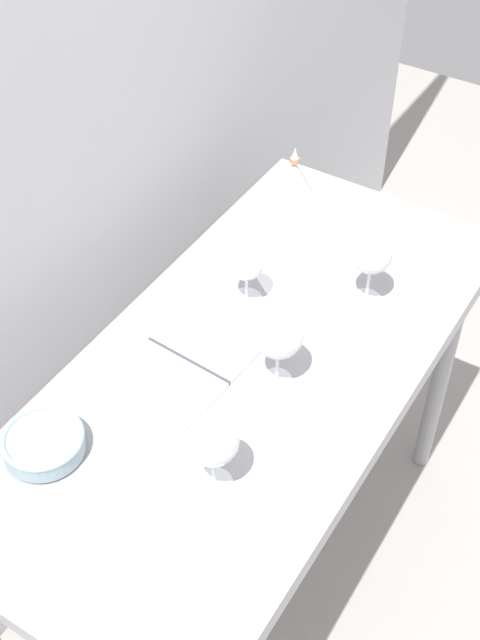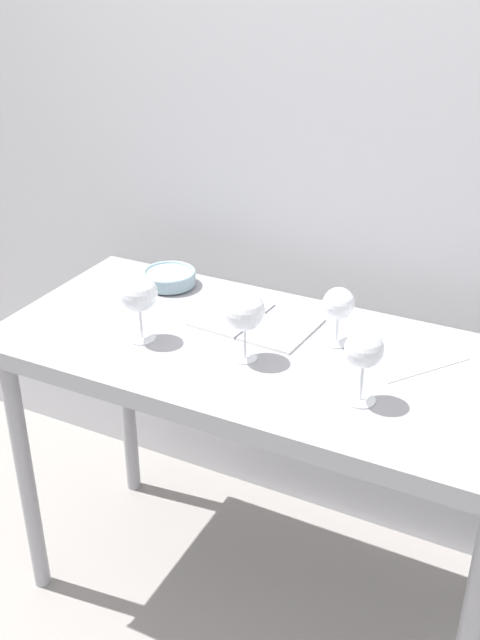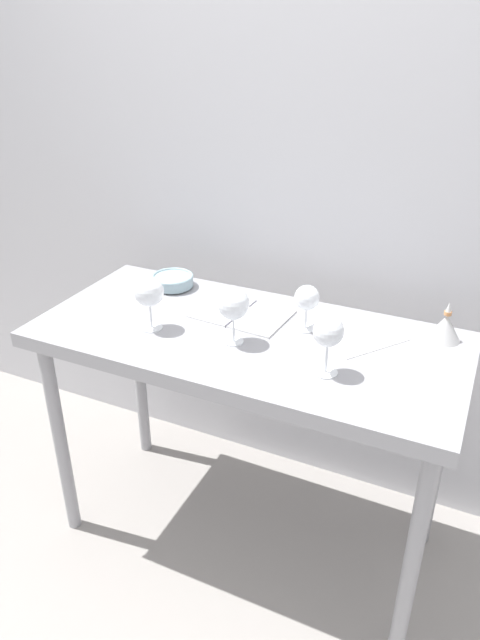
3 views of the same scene
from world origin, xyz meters
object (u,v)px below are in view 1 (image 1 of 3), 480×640
object	(u,v)px
wine_glass_far_right	(247,264)
wine_glass_near_right	(372,256)
open_notebook	(188,361)
tasting_sheet_upper	(280,252)
decanter_funnel	(294,176)
tasting_bowl	(44,443)
wine_glass_near_center	(279,336)
wine_glass_near_left	(213,442)

from	to	relation	value
wine_glass_far_right	wine_glass_near_right	bearing A→B (deg)	-58.46
open_notebook	tasting_sheet_upper	bearing A→B (deg)	6.34
wine_glass_far_right	open_notebook	world-z (taller)	wine_glass_far_right
tasting_sheet_upper	decanter_funnel	xyz separation A→B (m)	(0.24, 0.10, 0.04)
wine_glass_near_right	tasting_sheet_upper	distance (m)	0.29
open_notebook	tasting_bowl	size ratio (longest dim) A/B	2.04
open_notebook	tasting_bowl	bearing A→B (deg)	167.19
wine_glass_near_center	wine_glass_near_left	size ratio (longest dim) A/B	1.01
wine_glass_near_right	decanter_funnel	size ratio (longest dim) A/B	1.37
open_notebook	wine_glass_near_right	bearing A→B (deg)	-28.06
tasting_sheet_upper	wine_glass_near_right	bearing A→B (deg)	-62.77
wine_glass_near_center	decanter_funnel	distance (m)	0.67
wine_glass_near_center	tasting_sheet_upper	world-z (taller)	wine_glass_near_center
tasting_sheet_upper	open_notebook	bearing A→B (deg)	-141.11
wine_glass_near_right	tasting_sheet_upper	xyz separation A→B (m)	(0.04, 0.25, -0.13)
decanter_funnel	wine_glass_near_right	bearing A→B (deg)	-128.85
tasting_bowl	tasting_sheet_upper	bearing A→B (deg)	-6.42
open_notebook	tasting_bowl	xyz separation A→B (m)	(-0.34, 0.10, 0.02)
wine_glass_near_right	wine_glass_near_left	world-z (taller)	same
wine_glass_near_left	tasting_bowl	bearing A→B (deg)	108.95
wine_glass_far_right	wine_glass_near_right	distance (m)	0.27
wine_glass_near_center	wine_glass_near_right	size ratio (longest dim) A/B	1.02
open_notebook	wine_glass_near_center	bearing A→B (deg)	-68.94
open_notebook	decanter_funnel	world-z (taller)	decanter_funnel
tasting_sheet_upper	decanter_funnel	bearing A→B (deg)	58.62
tasting_bowl	wine_glass_near_left	bearing A→B (deg)	-71.05
tasting_sheet_upper	decanter_funnel	size ratio (longest dim) A/B	1.92
decanter_funnel	wine_glass_far_right	bearing A→B (deg)	-164.68
tasting_bowl	open_notebook	bearing A→B (deg)	-16.78
wine_glass_near_center	open_notebook	xyz separation A→B (m)	(-0.06, 0.18, -0.13)
wine_glass_far_right	tasting_sheet_upper	world-z (taller)	wine_glass_far_right
wine_glass_near_left	open_notebook	xyz separation A→B (m)	(0.23, 0.21, -0.12)
wine_glass_near_center	tasting_sheet_upper	size ratio (longest dim) A/B	0.72
wine_glass_near_center	decanter_funnel	size ratio (longest dim) A/B	1.39
wine_glass_far_right	wine_glass_near_left	world-z (taller)	wine_glass_near_left
wine_glass_near_right	tasting_bowl	world-z (taller)	wine_glass_near_right
wine_glass_far_right	tasting_bowl	bearing A→B (deg)	169.70
wine_glass_near_center	tasting_bowl	distance (m)	0.50
open_notebook	tasting_sheet_upper	world-z (taller)	open_notebook
open_notebook	decanter_funnel	size ratio (longest dim) A/B	2.49
wine_glass_near_right	open_notebook	distance (m)	0.46
wine_glass_near_right	open_notebook	bearing A→B (deg)	147.97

